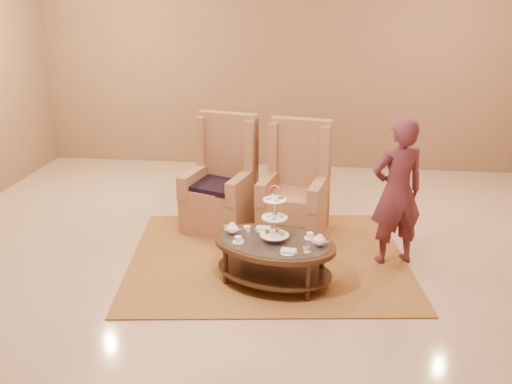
# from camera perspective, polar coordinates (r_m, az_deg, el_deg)

# --- Properties ---
(ground) EXTENTS (8.00, 8.00, 0.00)m
(ground) POSITION_cam_1_polar(r_m,az_deg,el_deg) (6.03, -0.37, -8.14)
(ground) COLOR #C8AE95
(ground) RESTS_ON ground
(ceiling) EXTENTS (8.00, 8.00, 0.02)m
(ceiling) POSITION_cam_1_polar(r_m,az_deg,el_deg) (6.03, -0.37, -8.14)
(ceiling) COLOR white
(ceiling) RESTS_ON ground
(wall_back) EXTENTS (8.00, 0.04, 3.50)m
(wall_back) POSITION_cam_1_polar(r_m,az_deg,el_deg) (9.39, 2.73, 12.99)
(wall_back) COLOR #88664A
(wall_back) RESTS_ON ground
(rug) EXTENTS (3.30, 2.86, 0.02)m
(rug) POSITION_cam_1_polar(r_m,az_deg,el_deg) (6.34, 1.21, -6.61)
(rug) COLOR #A5793A
(rug) RESTS_ON ground
(tea_table) EXTENTS (1.44, 1.18, 1.05)m
(tea_table) POSITION_cam_1_polar(r_m,az_deg,el_deg) (5.69, 1.83, -5.67)
(tea_table) COLOR black
(tea_table) RESTS_ON ground
(armchair_left) EXTENTS (0.92, 0.93, 1.40)m
(armchair_left) POSITION_cam_1_polar(r_m,az_deg,el_deg) (7.07, -3.41, 0.23)
(armchair_left) COLOR #A26F4C
(armchair_left) RESTS_ON ground
(armchair_right) EXTENTS (0.87, 0.89, 1.37)m
(armchair_right) POSITION_cam_1_polar(r_m,az_deg,el_deg) (6.89, 3.97, -0.42)
(armchair_right) COLOR #A26F4C
(armchair_right) RESTS_ON ground
(person) EXTENTS (0.69, 0.57, 1.61)m
(person) POSITION_cam_1_polar(r_m,az_deg,el_deg) (6.15, 13.93, -0.02)
(person) COLOR #562530
(person) RESTS_ON ground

